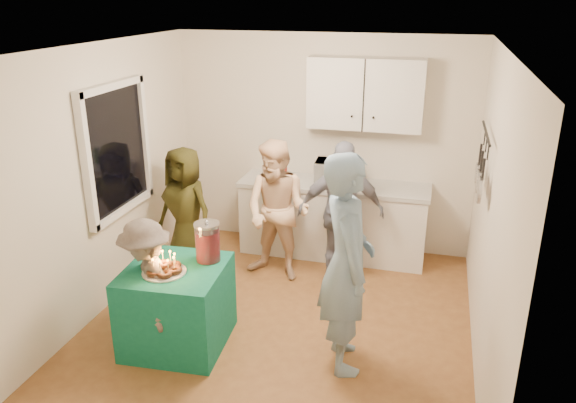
% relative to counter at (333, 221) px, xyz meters
% --- Properties ---
extents(floor, '(4.00, 4.00, 0.00)m').
position_rel_counter_xyz_m(floor, '(-0.20, -1.70, -0.43)').
color(floor, brown).
rests_on(floor, ground).
extents(ceiling, '(4.00, 4.00, 0.00)m').
position_rel_counter_xyz_m(ceiling, '(-0.20, -1.70, 2.17)').
color(ceiling, white).
rests_on(ceiling, floor).
extents(back_wall, '(3.60, 3.60, 0.00)m').
position_rel_counter_xyz_m(back_wall, '(-0.20, 0.30, 0.87)').
color(back_wall, silver).
rests_on(back_wall, floor).
extents(left_wall, '(4.00, 4.00, 0.00)m').
position_rel_counter_xyz_m(left_wall, '(-2.00, -1.70, 0.87)').
color(left_wall, silver).
rests_on(left_wall, floor).
extents(right_wall, '(4.00, 4.00, 0.00)m').
position_rel_counter_xyz_m(right_wall, '(1.60, -1.70, 0.87)').
color(right_wall, silver).
rests_on(right_wall, floor).
extents(window_night, '(0.04, 1.00, 1.20)m').
position_rel_counter_xyz_m(window_night, '(-1.97, -1.40, 1.12)').
color(window_night, black).
rests_on(window_night, left_wall).
extents(counter, '(2.20, 0.58, 0.86)m').
position_rel_counter_xyz_m(counter, '(0.00, 0.00, 0.00)').
color(counter, white).
rests_on(counter, floor).
extents(countertop, '(2.24, 0.62, 0.05)m').
position_rel_counter_xyz_m(countertop, '(0.00, -0.00, 0.46)').
color(countertop, beige).
rests_on(countertop, counter).
extents(upper_cabinet, '(1.30, 0.30, 0.80)m').
position_rel_counter_xyz_m(upper_cabinet, '(0.30, 0.15, 1.52)').
color(upper_cabinet, white).
rests_on(upper_cabinet, back_wall).
extents(pot_rack, '(0.12, 1.00, 0.60)m').
position_rel_counter_xyz_m(pot_rack, '(1.52, -1.00, 1.17)').
color(pot_rack, black).
rests_on(pot_rack, right_wall).
extents(microwave, '(0.51, 0.36, 0.27)m').
position_rel_counter_xyz_m(microwave, '(0.02, 0.00, 0.62)').
color(microwave, white).
rests_on(microwave, countertop).
extents(party_table, '(0.90, 0.90, 0.76)m').
position_rel_counter_xyz_m(party_table, '(-1.00, -2.21, -0.05)').
color(party_table, '#0F654B').
rests_on(party_table, floor).
extents(donut_cake, '(0.38, 0.38, 0.18)m').
position_rel_counter_xyz_m(donut_cake, '(-1.05, -2.31, 0.42)').
color(donut_cake, '#381C0C').
rests_on(donut_cake, party_table).
extents(punch_jar, '(0.22, 0.22, 0.34)m').
position_rel_counter_xyz_m(punch_jar, '(-0.77, -1.98, 0.50)').
color(punch_jar, '#AE0D1C').
rests_on(punch_jar, party_table).
extents(man_birthday, '(0.65, 0.80, 1.89)m').
position_rel_counter_xyz_m(man_birthday, '(0.50, -2.10, 0.52)').
color(man_birthday, '#7D9CB5').
rests_on(man_birthday, floor).
extents(woman_back_left, '(0.81, 0.64, 1.45)m').
position_rel_counter_xyz_m(woman_back_left, '(-1.53, -0.82, 0.30)').
color(woman_back_left, '#504D16').
rests_on(woman_back_left, floor).
extents(woman_back_center, '(0.87, 0.73, 1.58)m').
position_rel_counter_xyz_m(woman_back_center, '(-0.48, -0.74, 0.36)').
color(woman_back_center, '#F2AA7E').
rests_on(woman_back_center, floor).
extents(woman_back_right, '(1.00, 0.61, 1.59)m').
position_rel_counter_xyz_m(woman_back_right, '(0.19, -0.63, 0.37)').
color(woman_back_right, black).
rests_on(woman_back_right, floor).
extents(child_near_left, '(0.89, 0.90, 1.24)m').
position_rel_counter_xyz_m(child_near_left, '(-1.20, -2.34, 0.19)').
color(child_near_left, '#5A4E48').
rests_on(child_near_left, floor).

